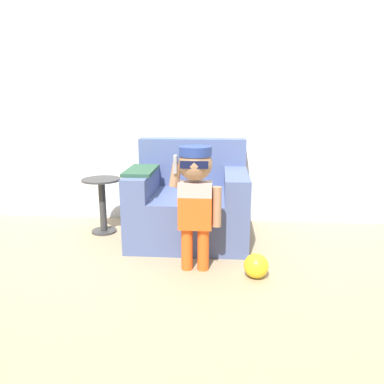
{
  "coord_description": "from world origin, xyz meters",
  "views": [
    {
      "loc": [
        0.45,
        -3.3,
        1.28
      ],
      "look_at": [
        0.22,
        -0.26,
        0.54
      ],
      "focal_mm": 35.0,
      "sensor_mm": 36.0,
      "label": 1
    }
  ],
  "objects_px": {
    "armchair": "(190,203)",
    "toy_ball": "(256,266)",
    "side_table": "(102,200)",
    "person_child": "(195,189)"
  },
  "relations": [
    {
      "from": "side_table",
      "to": "toy_ball",
      "type": "distance_m",
      "value": 1.7
    },
    {
      "from": "toy_ball",
      "to": "person_child",
      "type": "bearing_deg",
      "value": 167.0
    },
    {
      "from": "side_table",
      "to": "toy_ball",
      "type": "relative_size",
      "value": 2.95
    },
    {
      "from": "person_child",
      "to": "toy_ball",
      "type": "bearing_deg",
      "value": -13.0
    },
    {
      "from": "armchair",
      "to": "toy_ball",
      "type": "relative_size",
      "value": 5.87
    },
    {
      "from": "person_child",
      "to": "toy_ball",
      "type": "height_order",
      "value": "person_child"
    },
    {
      "from": "armchair",
      "to": "toy_ball",
      "type": "xyz_separation_m",
      "value": [
        0.57,
        -0.84,
        -0.24
      ]
    },
    {
      "from": "armchair",
      "to": "side_table",
      "type": "height_order",
      "value": "armchair"
    },
    {
      "from": "person_child",
      "to": "toy_ball",
      "type": "distance_m",
      "value": 0.72
    },
    {
      "from": "side_table",
      "to": "toy_ball",
      "type": "xyz_separation_m",
      "value": [
        1.43,
        -0.89,
        -0.24
      ]
    }
  ]
}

